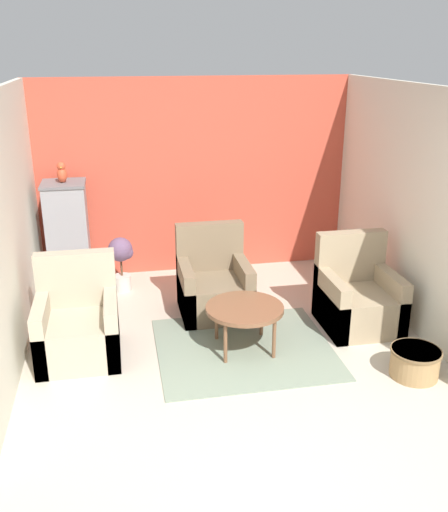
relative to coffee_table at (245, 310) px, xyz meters
name	(u,v)px	position (x,y,z in m)	size (l,w,h in m)	color
ground_plane	(273,455)	(-0.14, -1.55, -0.42)	(20.00, 20.00, 0.00)	beige
wall_back_accent	(195,177)	(-0.14, 2.25, 0.81)	(4.00, 0.06, 2.44)	#C64C38
wall_left	(7,232)	(-2.11, 0.33, 0.81)	(0.06, 3.76, 2.44)	beige
wall_right	(415,209)	(1.84, 0.33, 0.81)	(0.06, 3.76, 2.44)	beige
area_rug	(244,348)	(0.00, 0.00, -0.41)	(1.69, 1.52, 0.01)	gray
coffee_table	(245,310)	(0.00, 0.00, 0.00)	(0.75, 0.75, 0.46)	brown
armchair_left	(78,327)	(-1.56, 0.19, -0.12)	(0.75, 0.77, 0.95)	tan
armchair_right	(358,299)	(1.28, 0.28, -0.12)	(0.75, 0.77, 0.95)	#9E896B
armchair_middle	(214,287)	(-0.14, 0.88, -0.12)	(0.75, 0.77, 0.95)	#7A664C
birdcage	(68,237)	(-1.72, 1.84, 0.25)	(0.50, 0.50, 1.31)	slate
parrot	(62,173)	(-1.72, 1.85, 1.01)	(0.11, 0.20, 0.24)	#D14C2D
potted_plant	(121,257)	(-1.13, 1.67, 0.01)	(0.32, 0.29, 0.66)	beige
wicker_basket	(415,362)	(1.39, -0.76, -0.27)	(0.45, 0.45, 0.26)	#A37F51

